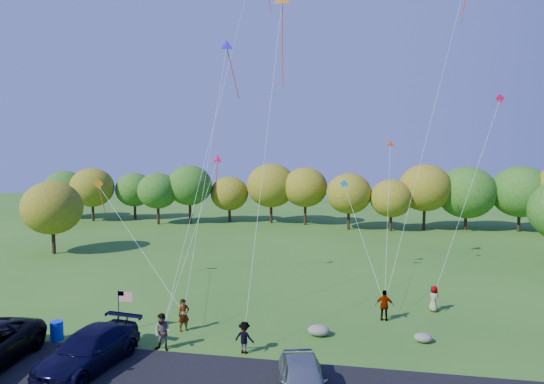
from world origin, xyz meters
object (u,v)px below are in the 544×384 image
Objects in this scene: minivan_navy at (88,350)px; minivan_silver at (303,380)px; flyer_a at (184,315)px; flyer_b at (163,332)px; flyer_c at (244,337)px; trash_barrel at (57,331)px; flyer_e at (434,299)px; flyer_d at (385,305)px.

minivan_navy reaches higher than minivan_silver.
flyer_b is (-0.12, -2.63, 0.04)m from flyer_a.
minivan_silver is at bearing 2.14° from minivan_navy.
flyer_b reaches higher than minivan_silver.
flyer_b is at bearing 16.59° from flyer_c.
flyer_a is 1.82× the size of trash_barrel.
flyer_e is 21.94m from trash_barrel.
flyer_b is at bearing 90.06° from flyer_e.
flyer_a is (-7.38, 6.13, 0.05)m from minivan_silver.
minivan_silver is at bearing -81.64° from flyer_a.
flyer_a is at bearing 70.43° from minivan_navy.
minivan_navy is 3.11× the size of flyer_b.
flyer_b is at bearing -2.34° from trash_barrel.
flyer_c is 9.17m from flyer_d.
flyer_b is (2.53, 2.55, 0.03)m from minivan_navy.
minivan_silver is 2.89× the size of flyer_e.
flyer_e is at bearing -131.00° from flyer_c.
flyer_b reaches higher than flyer_a.
minivan_navy is at bearing 92.62° from flyer_e.
flyer_e is at bearing 47.89° from minivan_silver.
flyer_e is at bearing 35.73° from flyer_b.
flyer_c is (-3.38, 3.94, -0.06)m from minivan_silver.
trash_barrel is at bearing 149.25° from minivan_navy.
flyer_a is 0.96× the size of flyer_b.
flyer_b is 16.59m from flyer_e.
minivan_silver is 2.46× the size of flyer_b.
flyer_b is 1.89× the size of trash_barrel.
flyer_c is at bearing 1.07° from trash_barrel.
minivan_silver reaches higher than trash_barrel.
flyer_d reaches higher than minivan_navy.
flyer_a is 0.99× the size of flyer_d.
minivan_navy is at bearing 34.72° from flyer_c.
minivan_silver is (10.03, -0.95, -0.06)m from minivan_navy.
flyer_b is 1.19× the size of flyer_c.
minivan_navy is 10.07m from minivan_silver.
minivan_silver reaches higher than flyer_c.
flyer_c is 0.87× the size of flyer_d.
minivan_silver is 8.28m from flyer_b.
minivan_silver is 14.09m from trash_barrel.
flyer_d reaches higher than minivan_silver.
flyer_e is (10.13, 8.06, 0.01)m from flyer_c.
flyer_a is 2.63m from flyer_b.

